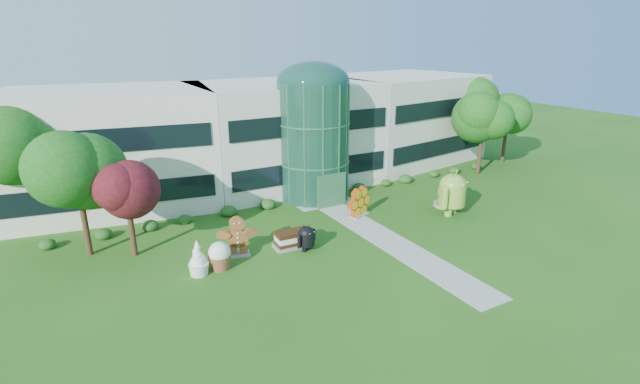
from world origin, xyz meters
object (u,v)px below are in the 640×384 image
android_green (452,191)px  gingerbread (237,236)px  android_black (307,236)px  donut (448,190)px

android_green → gingerbread: (-17.07, 1.29, -0.59)m
android_black → donut: 14.08m
donut → android_green: bearing=-143.9°
android_green → gingerbread: android_green is taller
android_green → android_black: (-12.94, -0.24, -0.94)m
android_green → android_black: 12.98m
android_black → gingerbread: 4.42m
gingerbread → donut: bearing=14.6°
android_green → donut: (1.02, 1.48, -0.52)m
donut → gingerbread: bearing=161.4°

